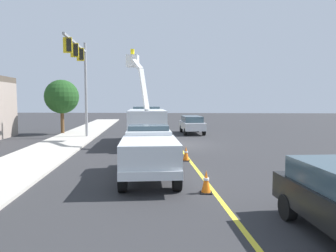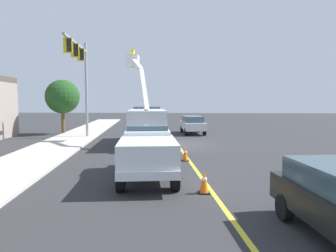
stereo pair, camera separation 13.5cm
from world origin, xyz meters
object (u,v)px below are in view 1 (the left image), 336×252
object	(u,v)px
traffic_cone_trailing	(168,132)
traffic_signal_mast	(80,68)
traffic_cone_leading	(206,182)
utility_bucket_truck	(146,122)
passing_minivan	(192,124)
service_pickup_truck	(149,151)
traffic_cone_mid_front	(186,154)
traffic_cone_mid_rear	(175,142)

from	to	relation	value
traffic_cone_trailing	traffic_signal_mast	distance (m)	9.12
traffic_cone_trailing	traffic_cone_leading	bearing A→B (deg)	-172.48
utility_bucket_truck	passing_minivan	size ratio (longest dim) A/B	1.69
passing_minivan	traffic_cone_leading	bearing A→B (deg)	-179.77
service_pickup_truck	traffic_signal_mast	size ratio (longest dim) A/B	0.72
traffic_cone_mid_front	traffic_cone_leading	bearing A→B (deg)	-173.28
traffic_cone_leading	traffic_cone_mid_front	xyz separation A→B (m)	(5.77, 0.68, -0.01)
traffic_cone_mid_rear	traffic_signal_mast	xyz separation A→B (m)	(2.98, 7.46, 5.39)
service_pickup_truck	utility_bucket_truck	bearing A→B (deg)	7.73
service_pickup_truck	traffic_cone_mid_front	distance (m)	4.18
service_pickup_truck	traffic_cone_trailing	bearing A→B (deg)	0.12
passing_minivan	traffic_cone_trailing	size ratio (longest dim) A/B	6.12
traffic_cone_leading	traffic_cone_mid_front	distance (m)	5.81
utility_bucket_truck	traffic_cone_mid_rear	size ratio (longest dim) A/B	12.01
traffic_signal_mast	utility_bucket_truck	bearing A→B (deg)	-104.45
utility_bucket_truck	traffic_signal_mast	bearing A→B (deg)	75.55
traffic_cone_leading	traffic_cone_trailing	distance (m)	16.89
service_pickup_truck	passing_minivan	xyz separation A→B (m)	(17.72, -2.10, -0.15)
traffic_cone_mid_front	traffic_cone_mid_rear	size ratio (longest dim) A/B	1.09
traffic_cone_mid_rear	traffic_cone_trailing	size ratio (longest dim) A/B	0.86
passing_minivan	traffic_cone_mid_front	world-z (taller)	passing_minivan
utility_bucket_truck	service_pickup_truck	distance (m)	10.41
service_pickup_truck	passing_minivan	world-z (taller)	service_pickup_truck
passing_minivan	traffic_cone_trailing	world-z (taller)	passing_minivan
traffic_cone_leading	traffic_cone_trailing	bearing A→B (deg)	7.52
utility_bucket_truck	traffic_cone_mid_rear	bearing A→B (deg)	-126.89
service_pickup_truck	traffic_cone_mid_rear	world-z (taller)	service_pickup_truck
utility_bucket_truck	traffic_signal_mast	distance (m)	6.87
traffic_cone_mid_rear	traffic_cone_trailing	world-z (taller)	traffic_cone_trailing
passing_minivan	traffic_cone_mid_rear	world-z (taller)	passing_minivan
passing_minivan	traffic_cone_mid_front	size ratio (longest dim) A/B	6.52
traffic_cone_mid_rear	utility_bucket_truck	bearing A→B (deg)	53.11
traffic_cone_mid_front	traffic_cone_mid_rear	world-z (taller)	traffic_cone_mid_front
traffic_signal_mast	traffic_cone_trailing	bearing A→B (deg)	-64.86
traffic_cone_leading	traffic_cone_trailing	size ratio (longest dim) A/B	0.97
traffic_cone_leading	traffic_signal_mast	bearing A→B (deg)	33.20
traffic_cone_leading	traffic_signal_mast	world-z (taller)	traffic_signal_mast
service_pickup_truck	traffic_cone_trailing	xyz separation A→B (m)	(14.81, 0.03, -0.72)
traffic_cone_mid_rear	traffic_cone_trailing	distance (m)	6.16
traffic_cone_mid_front	service_pickup_truck	bearing A→B (deg)	158.64
traffic_cone_leading	traffic_cone_mid_front	size ratio (longest dim) A/B	1.03
service_pickup_truck	passing_minivan	distance (m)	17.84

